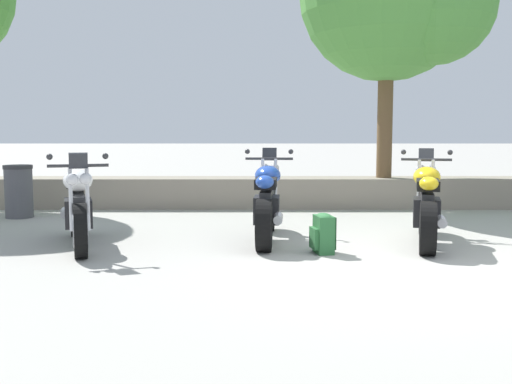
% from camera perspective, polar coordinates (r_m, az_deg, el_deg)
% --- Properties ---
extents(ground_plane, '(120.00, 120.00, 0.00)m').
position_cam_1_polar(ground_plane, '(6.68, 14.14, -6.60)').
color(ground_plane, '#A3A099').
extents(stone_wall, '(36.00, 0.80, 0.55)m').
position_cam_1_polar(stone_wall, '(11.30, 8.14, -0.03)').
color(stone_wall, gray).
rests_on(stone_wall, ground).
extents(motorcycle_white_near_left, '(0.92, 2.01, 1.18)m').
position_cam_1_polar(motorcycle_white_near_left, '(7.65, -16.75, -1.42)').
color(motorcycle_white_near_left, black).
rests_on(motorcycle_white_near_left, ground).
extents(motorcycle_blue_centre, '(0.67, 2.07, 1.18)m').
position_cam_1_polar(motorcycle_blue_centre, '(7.79, 0.81, -1.04)').
color(motorcycle_blue_centre, black).
rests_on(motorcycle_blue_centre, ground).
extents(motorcycle_yellow_far_right, '(0.82, 2.04, 1.18)m').
position_cam_1_polar(motorcycle_yellow_far_right, '(7.86, 15.59, -1.20)').
color(motorcycle_yellow_far_right, black).
rests_on(motorcycle_yellow_far_right, ground).
extents(rider_backpack, '(0.30, 0.33, 0.47)m').
position_cam_1_polar(rider_backpack, '(7.03, 6.10, -3.83)').
color(rider_backpack, '#2D6B38').
rests_on(rider_backpack, ground).
extents(trash_bin, '(0.46, 0.46, 0.86)m').
position_cam_1_polar(trash_bin, '(10.54, -21.80, 0.06)').
color(trash_bin, '#4C4C51').
rests_on(trash_bin, ground).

